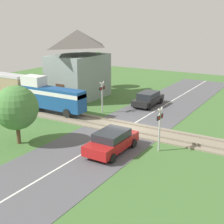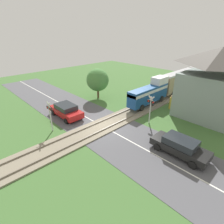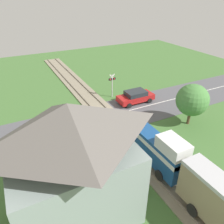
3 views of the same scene
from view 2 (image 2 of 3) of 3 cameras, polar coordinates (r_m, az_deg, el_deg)
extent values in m
plane|color=#426B33|center=(17.76, -3.00, -4.73)|extent=(60.00, 60.00, 0.00)
cube|color=#515156|center=(17.75, -3.00, -4.71)|extent=(48.00, 6.40, 0.02)
cube|color=silver|center=(17.74, -3.00, -4.67)|extent=(48.00, 0.12, 0.00)
cube|color=gray|center=(17.73, -3.01, -4.57)|extent=(2.80, 48.00, 0.12)
cube|color=slate|center=(18.15, -4.51, -3.42)|extent=(0.10, 48.00, 0.12)
cube|color=slate|center=(17.20, -1.43, -5.08)|extent=(0.10, 48.00, 0.12)
cube|color=navy|center=(22.37, 11.81, 5.64)|extent=(1.35, 6.64, 1.90)
cube|color=silver|center=(22.20, 11.92, 6.91)|extent=(1.37, 6.64, 0.36)
cube|color=silver|center=(23.80, 15.29, 9.99)|extent=(1.35, 2.13, 0.90)
cylinder|color=black|center=(21.49, 6.75, 2.48)|extent=(0.14, 0.76, 0.76)
cylinder|color=black|center=(20.69, 9.81, 1.36)|extent=(0.14, 0.76, 0.76)
cylinder|color=black|center=(24.73, 13.10, 5.06)|extent=(0.14, 0.76, 0.76)
cylinder|color=black|center=(24.04, 15.94, 4.16)|extent=(0.14, 0.76, 0.76)
cube|color=#998466|center=(28.84, 20.93, 9.41)|extent=(1.35, 8.14, 2.40)
cube|color=#BCBCC1|center=(28.55, 21.34, 11.95)|extent=(1.41, 8.14, 0.24)
cylinder|color=black|center=(27.24, 16.73, 6.50)|extent=(0.14, 0.76, 0.76)
cylinder|color=black|center=(26.61, 19.38, 5.70)|extent=(0.14, 0.76, 0.76)
cylinder|color=black|center=(31.73, 21.57, 8.37)|extent=(0.14, 0.76, 0.76)
cylinder|color=black|center=(31.19, 23.93, 7.70)|extent=(0.14, 0.76, 0.76)
cube|color=#998466|center=(36.59, 27.06, 11.40)|extent=(1.35, 8.14, 2.40)
cube|color=#BCBCC1|center=(36.36, 27.47, 13.40)|extent=(1.41, 8.14, 0.24)
cylinder|color=black|center=(34.71, 24.02, 9.29)|extent=(0.14, 0.76, 0.76)
cylinder|color=black|center=(34.22, 26.21, 8.67)|extent=(0.14, 0.76, 0.76)
cylinder|color=black|center=(39.48, 27.11, 10.41)|extent=(0.14, 0.76, 0.76)
cylinder|color=black|center=(39.05, 29.07, 9.87)|extent=(0.14, 0.76, 0.76)
cube|color=#A81919|center=(20.11, -14.70, 0.17)|extent=(4.33, 1.83, 0.65)
cube|color=#23282D|center=(19.88, -14.88, 1.68)|extent=(2.38, 1.69, 0.51)
cylinder|color=black|center=(19.56, -10.21, -1.16)|extent=(0.60, 0.18, 0.60)
cylinder|color=black|center=(18.74, -14.82, -2.86)|extent=(0.60, 0.18, 0.60)
cylinder|color=black|center=(21.77, -14.42, 1.22)|extent=(0.60, 0.18, 0.60)
cylinder|color=black|center=(21.04, -18.68, -0.21)|extent=(0.60, 0.18, 0.60)
cube|color=black|center=(14.75, 21.16, -10.82)|extent=(4.39, 1.68, 0.57)
cube|color=#23282D|center=(14.45, 21.51, -9.01)|extent=(2.41, 1.55, 0.55)
cylinder|color=black|center=(14.78, 14.53, -11.07)|extent=(0.60, 0.18, 0.60)
cylinder|color=black|center=(16.02, 17.80, -8.40)|extent=(0.60, 0.18, 0.60)
cylinder|color=black|center=(13.91, 24.76, -15.46)|extent=(0.60, 0.18, 0.60)
cylinder|color=black|center=(15.23, 27.29, -12.18)|extent=(0.60, 0.18, 0.60)
cylinder|color=#B7B7B7|center=(17.31, -19.40, -1.65)|extent=(0.12, 0.12, 2.90)
cube|color=black|center=(16.94, -19.84, 1.15)|extent=(0.90, 0.08, 0.28)
sphere|color=red|center=(17.17, -20.23, 1.41)|extent=(0.18, 0.18, 0.18)
sphere|color=red|center=(16.71, -19.44, 0.89)|extent=(0.18, 0.18, 0.18)
cube|color=silver|center=(16.83, -19.97, 2.00)|extent=(0.72, 0.04, 0.72)
cube|color=silver|center=(16.83, -19.97, 2.00)|extent=(0.72, 0.04, 0.72)
cylinder|color=#B7B7B7|center=(18.21, 12.34, 0.60)|extent=(0.12, 0.12, 2.90)
cube|color=black|center=(17.86, 12.61, 3.31)|extent=(0.90, 0.08, 0.28)
sphere|color=red|center=(17.72, 13.33, 3.06)|extent=(0.18, 0.18, 0.18)
sphere|color=red|center=(17.99, 11.91, 3.54)|extent=(0.18, 0.18, 0.18)
cube|color=silver|center=(17.76, 12.69, 4.12)|extent=(0.72, 0.04, 0.72)
cube|color=silver|center=(17.76, 12.69, 4.12)|extent=(0.72, 0.04, 0.72)
cube|color=gray|center=(21.25, 29.55, 4.15)|extent=(6.35, 4.59, 4.79)
pyramid|color=#5B5651|center=(20.38, 32.09, 15.10)|extent=(6.86, 4.96, 1.77)
cube|color=#472D1E|center=(22.68, 21.33, 3.28)|extent=(0.06, 1.10, 2.10)
cylinder|color=gold|center=(22.61, 18.67, 2.77)|extent=(0.43, 0.43, 1.47)
sphere|color=tan|center=(22.32, 18.98, 4.82)|extent=(0.27, 0.27, 0.27)
cylinder|color=brown|center=(25.08, -4.56, 6.02)|extent=(0.28, 0.28, 1.32)
sphere|color=#477F3D|center=(24.51, -4.72, 10.37)|extent=(3.08, 3.08, 3.08)
camera|label=1|loc=(32.62, -48.93, 16.34)|focal=50.00mm
camera|label=3|loc=(28.30, 44.38, 24.76)|focal=35.00mm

